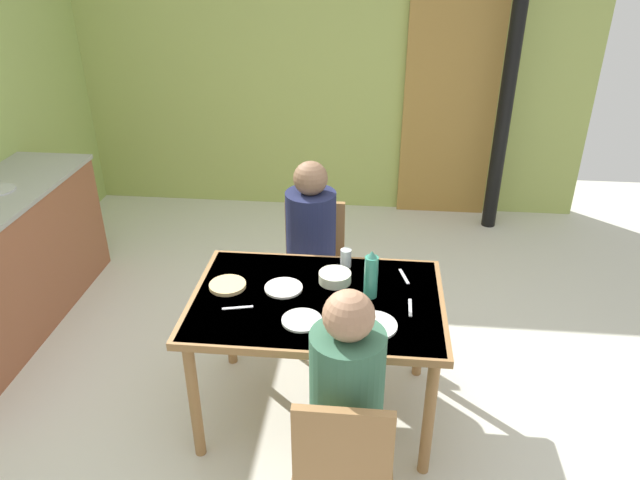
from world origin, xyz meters
name	(u,v)px	position (x,y,z in m)	size (l,w,h in m)	color
ground_plane	(279,395)	(0.00, 0.00, 0.00)	(7.08, 7.08, 0.00)	beige
wall_back	(323,70)	(0.00, 2.72, 1.27)	(4.66, 0.10, 2.54)	#A3B45B
door_wooden	(449,106)	(1.11, 2.64, 1.00)	(0.80, 0.05, 2.00)	olive
stove_pipe_column	(509,83)	(1.53, 2.37, 1.27)	(0.12, 0.12, 2.54)	black
dining_table	(317,311)	(0.23, -0.09, 0.67)	(1.27, 0.87, 0.75)	#9A6D3F
chair_near_diner	(343,460)	(0.42, -0.88, 0.50)	(0.40, 0.40, 0.87)	#9A6D3F
chair_far_diner	(313,262)	(0.13, 0.70, 0.50)	(0.40, 0.40, 0.87)	#9A6D3F
person_near_diner	(347,383)	(0.42, -0.74, 0.78)	(0.30, 0.37, 0.77)	#406C53
person_far_diner	(311,232)	(0.13, 0.56, 0.78)	(0.30, 0.37, 0.77)	#19284B
water_bottle_green_near	(371,275)	(0.50, -0.04, 0.87)	(0.07, 0.07, 0.26)	#358B71
serving_bowl_center	(335,277)	(0.31, 0.07, 0.77)	(0.17, 0.17, 0.06)	silver
dinner_plate_near_left	(373,325)	(0.52, -0.30, 0.75)	(0.23, 0.23, 0.01)	white
dinner_plate_near_right	(302,320)	(0.18, -0.29, 0.75)	(0.19, 0.19, 0.01)	white
dinner_plate_far_center	(284,288)	(0.05, -0.02, 0.75)	(0.20, 0.20, 0.01)	white
drinking_glass_by_near_diner	(346,258)	(0.36, 0.24, 0.80)	(0.06, 0.06, 0.10)	silver
drinking_glass_by_far_diner	(351,337)	(0.42, -0.45, 0.79)	(0.06, 0.06, 0.09)	silver
bread_plate_sliced	(228,285)	(-0.24, -0.03, 0.76)	(0.19, 0.19, 0.02)	#DBB77A
cutlery_knife_near	(238,308)	(-0.14, -0.22, 0.75)	(0.15, 0.02, 0.00)	silver
cutlery_fork_near	(404,276)	(0.67, 0.16, 0.75)	(0.15, 0.02, 0.00)	silver
cutlery_knife_far	(410,308)	(0.69, -0.13, 0.75)	(0.15, 0.02, 0.00)	silver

